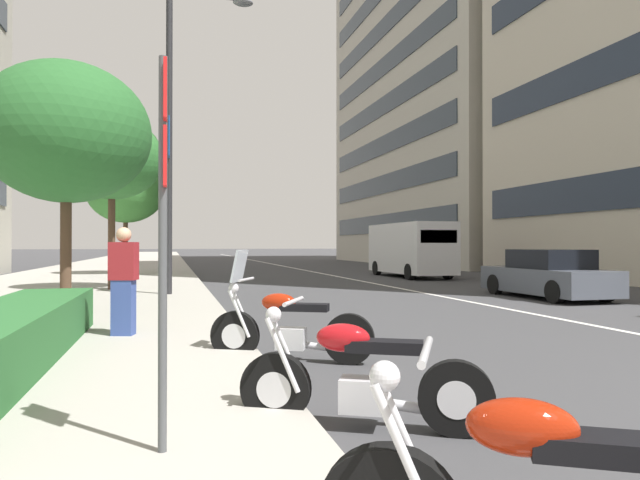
% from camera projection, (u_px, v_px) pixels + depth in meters
% --- Properties ---
extents(sidewalk_right_plaza, '(160.00, 8.67, 0.15)m').
position_uv_depth(sidewalk_right_plaza, '(110.00, 272.00, 30.37)').
color(sidewalk_right_plaza, '#A39E93').
rests_on(sidewalk_right_plaza, ground).
extents(lane_centre_stripe, '(110.00, 0.16, 0.01)m').
position_uv_depth(lane_centre_stripe, '(290.00, 267.00, 38.07)').
color(lane_centre_stripe, silver).
rests_on(lane_centre_stripe, ground).
extents(motorcycle_second_in_row, '(1.09, 1.97, 1.09)m').
position_uv_depth(motorcycle_second_in_row, '(360.00, 381.00, 4.70)').
color(motorcycle_second_in_row, black).
rests_on(motorcycle_second_in_row, ground).
extents(motorcycle_nearest_camera, '(1.07, 2.05, 1.49)m').
position_uv_depth(motorcycle_nearest_camera, '(288.00, 328.00, 7.40)').
color(motorcycle_nearest_camera, black).
rests_on(motorcycle_nearest_camera, ground).
extents(car_lead_in_lane, '(4.32, 1.84, 1.42)m').
position_uv_depth(car_lead_in_lane, '(547.00, 276.00, 16.28)').
color(car_lead_in_lane, '#4C515B').
rests_on(car_lead_in_lane, ground).
extents(delivery_van_ahead, '(5.98, 2.11, 2.56)m').
position_uv_depth(delivery_van_ahead, '(410.00, 248.00, 26.74)').
color(delivery_van_ahead, silver).
rests_on(delivery_van_ahead, ground).
extents(parking_sign_by_curb, '(0.32, 0.06, 2.70)m').
position_uv_depth(parking_sign_by_curb, '(164.00, 204.00, 3.81)').
color(parking_sign_by_curb, '#47494C').
rests_on(parking_sign_by_curb, sidewalk_right_plaza).
extents(street_lamp_with_banners, '(1.26, 2.49, 8.75)m').
position_uv_depth(street_lamp_with_banners, '(181.00, 114.00, 15.99)').
color(street_lamp_with_banners, '#232326').
rests_on(street_lamp_with_banners, sidewalk_right_plaza).
extents(clipped_hedge_bed, '(6.93, 1.10, 0.65)m').
position_uv_depth(clipped_hedge_bed, '(0.00, 340.00, 6.31)').
color(clipped_hedge_bed, '#28602D').
rests_on(clipped_hedge_bed, sidewalk_right_plaza).
extents(street_tree_near_plaza_corner, '(3.37, 3.37, 5.13)m').
position_uv_depth(street_tree_near_plaza_corner, '(66.00, 133.00, 11.40)').
color(street_tree_near_plaza_corner, '#473323').
rests_on(street_tree_near_plaza_corner, sidewalk_right_plaza).
extents(street_tree_mid_sidewalk, '(3.13, 3.13, 5.50)m').
position_uv_depth(street_tree_mid_sidewalk, '(112.00, 158.00, 17.60)').
color(street_tree_mid_sidewalk, '#473323').
rests_on(street_tree_mid_sidewalk, sidewalk_right_plaza).
extents(street_tree_far_plaza, '(3.70, 3.70, 5.60)m').
position_uv_depth(street_tree_far_plaza, '(126.00, 190.00, 26.84)').
color(street_tree_far_plaza, '#473323').
rests_on(street_tree_far_plaza, sidewalk_right_plaza).
extents(pedestrian_on_plaza, '(0.36, 0.45, 1.68)m').
position_uv_depth(pedestrian_on_plaza, '(124.00, 281.00, 8.69)').
color(pedestrian_on_plaza, '#33478C').
rests_on(pedestrian_on_plaza, sidewalk_right_plaza).
extents(office_tower_near_left, '(26.58, 21.20, 40.58)m').
position_uv_depth(office_tower_near_left, '(499.00, 26.00, 47.77)').
color(office_tower_near_left, '#B7B2A3').
rests_on(office_tower_near_left, ground).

